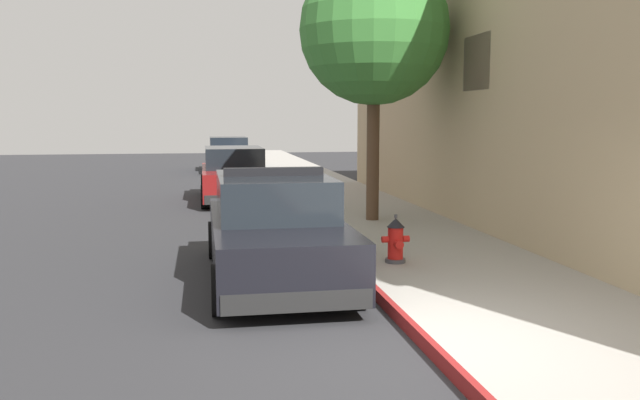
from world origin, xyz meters
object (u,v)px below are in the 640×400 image
at_px(parked_car_silver_ahead, 234,175).
at_px(police_cruiser, 275,230).
at_px(fire_hydrant, 396,240).
at_px(street_tree, 374,30).
at_px(parked_car_dark_far, 228,155).

bearing_deg(parked_car_silver_ahead, police_cruiser, -89.18).
height_order(fire_hydrant, street_tree, street_tree).
height_order(parked_car_dark_far, fire_hydrant, parked_car_dark_far).
bearing_deg(parked_car_dark_far, police_cruiser, -90.33).
relative_size(parked_car_dark_far, street_tree, 0.84).
bearing_deg(street_tree, parked_car_silver_ahead, 117.60).
distance_m(police_cruiser, street_tree, 6.24).
xyz_separation_m(parked_car_silver_ahead, parked_car_dark_far, (0.26, 10.83, 0.00)).
height_order(police_cruiser, fire_hydrant, police_cruiser).
distance_m(police_cruiser, parked_car_silver_ahead, 9.76).
xyz_separation_m(police_cruiser, parked_car_dark_far, (0.12, 20.59, -0.00)).
bearing_deg(police_cruiser, fire_hydrant, 1.99).
bearing_deg(parked_car_dark_far, street_tree, -81.08).
height_order(parked_car_dark_far, street_tree, street_tree).
bearing_deg(parked_car_silver_ahead, fire_hydrant, -78.07).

